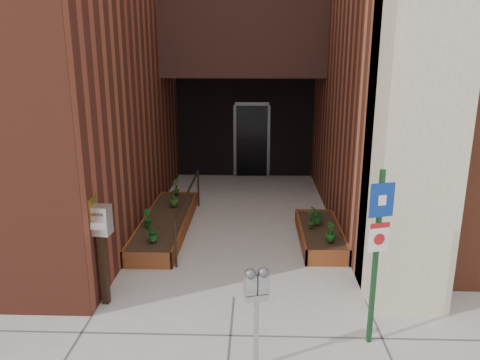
{
  "coord_description": "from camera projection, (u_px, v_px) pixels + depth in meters",
  "views": [
    {
      "loc": [
        0.31,
        -6.41,
        3.66
      ],
      "look_at": [
        0.03,
        1.8,
        1.37
      ],
      "focal_mm": 35.0,
      "sensor_mm": 36.0,
      "label": 1
    }
  ],
  "objects": [
    {
      "name": "payment_dropbox",
      "position": [
        101.0,
        234.0,
        6.71
      ],
      "size": [
        0.33,
        0.26,
        1.53
      ],
      "color": "black",
      "rests_on": "ground"
    },
    {
      "name": "ground",
      "position": [
        234.0,
        297.0,
        7.16
      ],
      "size": [
        80.0,
        80.0,
        0.0
      ],
      "primitive_type": "plane",
      "color": "#9E9991",
      "rests_on": "ground"
    },
    {
      "name": "sign_post",
      "position": [
        378.0,
        240.0,
        5.68
      ],
      "size": [
        0.31,
        0.12,
        2.31
      ],
      "color": "#163D1C",
      "rests_on": "ground"
    },
    {
      "name": "shrub_right_c",
      "position": [
        318.0,
        215.0,
        9.31
      ],
      "size": [
        0.35,
        0.35,
        0.35
      ],
      "primitive_type": "imported",
      "rotation": [
        0.0,
        0.0,
        4.59
      ],
      "color": "#195A1C",
      "rests_on": "planter_right"
    },
    {
      "name": "shrub_left_a",
      "position": [
        153.0,
        232.0,
        8.49
      ],
      "size": [
        0.4,
        0.4,
        0.32
      ],
      "primitive_type": "imported",
      "rotation": [
        0.0,
        0.0,
        0.94
      ],
      "color": "#195A1D",
      "rests_on": "planter_left"
    },
    {
      "name": "parking_meter",
      "position": [
        257.0,
        291.0,
        5.33
      ],
      "size": [
        0.3,
        0.18,
        1.29
      ],
      "color": "#99999B",
      "rests_on": "ground"
    },
    {
      "name": "shrub_left_c",
      "position": [
        174.0,
        198.0,
        10.39
      ],
      "size": [
        0.23,
        0.23,
        0.36
      ],
      "primitive_type": "imported",
      "rotation": [
        0.0,
        0.0,
        3.29
      ],
      "color": "#275317",
      "rests_on": "planter_left"
    },
    {
      "name": "handrail",
      "position": [
        188.0,
        198.0,
        9.55
      ],
      "size": [
        0.04,
        3.34,
        0.9
      ],
      "color": "black",
      "rests_on": "ground"
    },
    {
      "name": "planter_left",
      "position": [
        166.0,
        225.0,
        9.77
      ],
      "size": [
        0.9,
        3.6,
        0.3
      ],
      "color": "brown",
      "rests_on": "ground"
    },
    {
      "name": "shrub_right_b",
      "position": [
        312.0,
        218.0,
        9.11
      ],
      "size": [
        0.27,
        0.27,
        0.38
      ],
      "primitive_type": "imported",
      "rotation": [
        0.0,
        0.0,
        2.56
      ],
      "color": "#1B5718",
      "rests_on": "planter_right"
    },
    {
      "name": "planter_right",
      "position": [
        320.0,
        236.0,
        9.19
      ],
      "size": [
        0.8,
        2.2,
        0.3
      ],
      "color": "brown",
      "rests_on": "ground"
    },
    {
      "name": "shrub_left_d",
      "position": [
        176.0,
        186.0,
        11.22
      ],
      "size": [
        0.3,
        0.3,
        0.41
      ],
      "primitive_type": "imported",
      "rotation": [
        0.0,
        0.0,
        5.44
      ],
      "color": "#295A19",
      "rests_on": "planter_left"
    },
    {
      "name": "shrub_left_b",
      "position": [
        147.0,
        218.0,
        9.21
      ],
      "size": [
        0.26,
        0.26,
        0.34
      ],
      "primitive_type": "imported",
      "rotation": [
        0.0,
        0.0,
        2.21
      ],
      "color": "#17511B",
      "rests_on": "planter_left"
    },
    {
      "name": "shrub_right_a",
      "position": [
        331.0,
        232.0,
        8.47
      ],
      "size": [
        0.27,
        0.27,
        0.35
      ],
      "primitive_type": "imported",
      "rotation": [
        0.0,
        0.0,
        0.93
      ],
      "color": "#174E16",
      "rests_on": "planter_right"
    }
  ]
}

